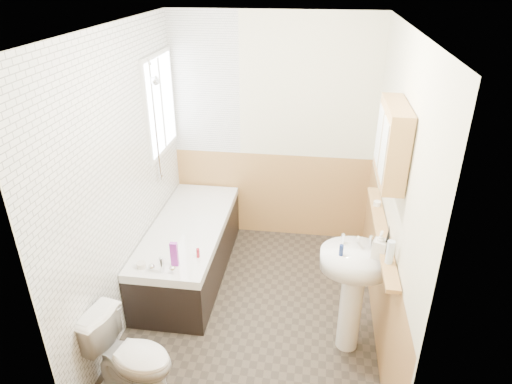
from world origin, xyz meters
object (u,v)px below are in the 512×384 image
bathtub (190,248)px  toilet (131,356)px  medicine_cabinet (392,143)px  pine_shelf (381,231)px  sink (354,281)px

bathtub → toilet: (-0.03, -1.48, 0.03)m
bathtub → medicine_cabinet: bearing=-20.0°
pine_shelf → medicine_cabinet: medicine_cabinet is taller
medicine_cabinet → sink: bearing=-134.5°
toilet → pine_shelf: bearing=-49.3°
toilet → pine_shelf: size_ratio=0.44×
sink → medicine_cabinet: bearing=38.3°
medicine_cabinet → pine_shelf: bearing=69.7°
sink → pine_shelf: (0.20, 0.25, 0.32)m
toilet → sink: bearing=-53.7°
bathtub → toilet: 1.48m
bathtub → toilet: bearing=-91.2°
toilet → pine_shelf: 2.13m
bathtub → sink: bearing=-27.3°
toilet → medicine_cabinet: (1.77, 0.84, 1.44)m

